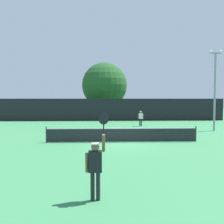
{
  "coord_description": "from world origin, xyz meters",
  "views": [
    {
      "loc": [
        -1.34,
        -16.93,
        2.92
      ],
      "look_at": [
        -0.46,
        5.36,
        1.76
      ],
      "focal_mm": 40.49,
      "sensor_mm": 36.0,
      "label": 1
    }
  ],
  "objects_px": {
    "large_tree": "(105,85)",
    "parked_car_near": "(120,112)",
    "player_serving": "(96,162)",
    "tennis_ball": "(103,142)",
    "player_receiving": "(141,117)",
    "light_pole": "(215,85)"
  },
  "relations": [
    {
      "from": "large_tree",
      "to": "parked_car_near",
      "type": "relative_size",
      "value": 2.02
    },
    {
      "from": "large_tree",
      "to": "parked_car_near",
      "type": "bearing_deg",
      "value": 45.14
    },
    {
      "from": "player_serving",
      "to": "tennis_ball",
      "type": "bearing_deg",
      "value": 88.47
    },
    {
      "from": "player_receiving",
      "to": "tennis_ball",
      "type": "relative_size",
      "value": 23.57
    },
    {
      "from": "parked_car_near",
      "to": "large_tree",
      "type": "bearing_deg",
      "value": -133.53
    },
    {
      "from": "player_serving",
      "to": "tennis_ball",
      "type": "height_order",
      "value": "player_serving"
    },
    {
      "from": "player_receiving",
      "to": "tennis_ball",
      "type": "bearing_deg",
      "value": 67.7
    },
    {
      "from": "player_serving",
      "to": "light_pole",
      "type": "distance_m",
      "value": 18.94
    },
    {
      "from": "tennis_ball",
      "to": "light_pole",
      "type": "xyz_separation_m",
      "value": [
        10.19,
        5.72,
        4.18
      ]
    },
    {
      "from": "tennis_ball",
      "to": "parked_car_near",
      "type": "xyz_separation_m",
      "value": [
        2.84,
        25.01,
        0.74
      ]
    },
    {
      "from": "large_tree",
      "to": "light_pole",
      "type": "bearing_deg",
      "value": -59.48
    },
    {
      "from": "player_serving",
      "to": "parked_car_near",
      "type": "distance_m",
      "value": 34.91
    },
    {
      "from": "large_tree",
      "to": "parked_car_near",
      "type": "distance_m",
      "value": 5.58
    },
    {
      "from": "tennis_ball",
      "to": "light_pole",
      "type": "bearing_deg",
      "value": 29.33
    },
    {
      "from": "tennis_ball",
      "to": "parked_car_near",
      "type": "height_order",
      "value": "parked_car_near"
    },
    {
      "from": "light_pole",
      "to": "player_receiving",
      "type": "bearing_deg",
      "value": 145.88
    },
    {
      "from": "player_receiving",
      "to": "large_tree",
      "type": "relative_size",
      "value": 0.19
    },
    {
      "from": "player_serving",
      "to": "light_pole",
      "type": "bearing_deg",
      "value": 55.99
    },
    {
      "from": "player_receiving",
      "to": "light_pole",
      "type": "relative_size",
      "value": 0.22
    },
    {
      "from": "player_receiving",
      "to": "large_tree",
      "type": "height_order",
      "value": "large_tree"
    },
    {
      "from": "player_receiving",
      "to": "light_pole",
      "type": "height_order",
      "value": "light_pole"
    },
    {
      "from": "player_receiving",
      "to": "large_tree",
      "type": "xyz_separation_m",
      "value": [
        -3.74,
        12.59,
        4.07
      ]
    }
  ]
}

